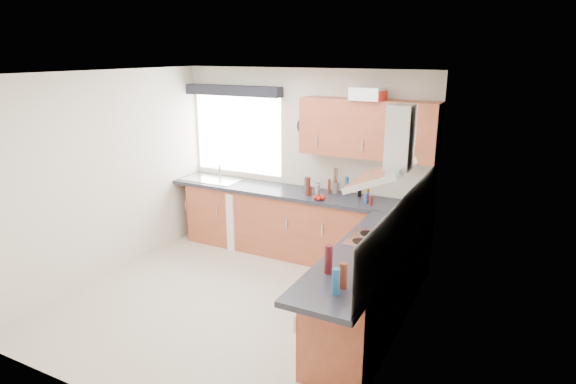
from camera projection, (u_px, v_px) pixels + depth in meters
The scene contains 41 objects.
ground_plane at pixel (234, 302), 5.40m from camera, with size 3.60×3.60×0.00m, color beige.
ceiling at pixel (226, 73), 4.70m from camera, with size 3.60×3.60×0.02m, color white.
wall_back at pixel (303, 162), 6.58m from camera, with size 3.60×0.02×2.50m, color silver.
wall_front at pixel (92, 259), 3.51m from camera, with size 3.60×0.02×2.50m, color silver.
wall_left at pixel (106, 176), 5.84m from camera, with size 0.02×3.60×2.50m, color silver.
wall_right at pixel (400, 222), 4.26m from camera, with size 0.02×3.60×2.50m, color silver.
window at pixel (238, 134), 6.95m from camera, with size 1.40×0.02×1.10m, color white.
window_blind at pixel (233, 91), 6.70m from camera, with size 1.50×0.18×0.14m, color black.
splashback at pixel (406, 219), 4.54m from camera, with size 0.01×3.00×0.54m, color white.
base_cab_back at pixel (287, 223), 6.61m from camera, with size 3.00×0.58×0.86m, color #98472C.
base_cab_corner at pixel (403, 244), 5.90m from camera, with size 0.60×0.60×0.86m, color #98472C.
base_cab_right at pixel (369, 291), 4.74m from camera, with size 0.58×2.10×0.86m, color #98472C.
worktop_back at pixel (294, 193), 6.43m from camera, with size 3.60×0.62×0.05m, color #212229.
worktop_right at pixel (365, 254), 4.49m from camera, with size 0.62×2.42×0.05m, color #212229.
sink at pixel (212, 177), 6.99m from camera, with size 0.84×0.46×0.10m, color #BABCBD, non-canonical shape.
oven at pixel (373, 285), 4.88m from camera, with size 0.56×0.58×0.85m, color black.
hob_plate at pixel (375, 240), 4.74m from camera, with size 0.52×0.52×0.01m, color #BABCBD.
extractor_hood at pixel (390, 156), 4.46m from camera, with size 0.52×0.78×0.66m, color #BABCBD, non-canonical shape.
upper_cabinets at pixel (368, 128), 5.86m from camera, with size 1.70×0.35×0.70m, color #98472C.
washing_machine at pixel (233, 215), 7.02m from camera, with size 0.56×0.55×0.83m, color white.
wall_clock at pixel (306, 127), 6.41m from camera, with size 0.29×0.29×0.04m, color black.
casserole at pixel (367, 94), 5.66m from camera, with size 0.36×0.26×0.15m, color white.
storage_box at pixel (374, 96), 5.62m from camera, with size 0.25×0.21×0.11m, color #B22518.
utensil_pot at pixel (335, 188), 6.34m from camera, with size 0.10×0.10×0.14m, color #75635A.
kitchen_roll at pixel (403, 214), 5.18m from camera, with size 0.10×0.10×0.22m, color white.
tomato_cluster at pixel (319, 197), 6.04m from camera, with size 0.13×0.13×0.06m, color #A41A10, non-canonical shape.
jar_0 at pixel (317, 186), 6.43m from camera, with size 0.07×0.07×0.13m, color #A5988D.
jar_1 at pixel (366, 194), 6.02m from camera, with size 0.07×0.07×0.15m, color #531D20.
jar_2 at pixel (371, 201), 5.81m from camera, with size 0.05×0.05×0.12m, color maroon.
jar_3 at pixel (329, 186), 6.31m from camera, with size 0.04×0.04×0.19m, color maroon.
jar_4 at pixel (310, 190), 6.28m from camera, with size 0.06×0.06×0.10m, color brown.
jar_5 at pixel (360, 191), 6.16m from camera, with size 0.05×0.05×0.15m, color black.
jar_6 at pixel (366, 198), 5.89m from camera, with size 0.05×0.05×0.13m, color navy.
jar_7 at pixel (307, 184), 6.39m from camera, with size 0.06×0.06×0.20m, color navy.
jar_8 at pixel (347, 186), 6.25m from camera, with size 0.05×0.05×0.23m, color #1D548C.
jar_9 at pixel (366, 192), 5.92m from camera, with size 0.05×0.05×0.26m, color olive.
jar_10 at pixel (308, 186), 6.20m from camera, with size 0.06×0.06×0.24m, color #5A1C12.
jar_11 at pixel (317, 190), 6.24m from camera, with size 0.05×0.05×0.14m, color #B2A598.
bottle_0 at pixel (343, 275), 3.77m from camera, with size 0.06×0.06×0.21m, color #5D2313.
bottle_1 at pixel (329, 259), 4.01m from camera, with size 0.07×0.07×0.25m, color #4D1017.
bottle_2 at pixel (336, 281), 3.67m from camera, with size 0.06×0.06×0.21m, color #1A5280.
Camera 1 is at (2.75, -4.02, 2.70)m, focal length 30.00 mm.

